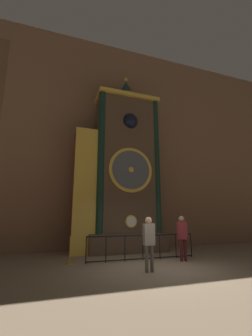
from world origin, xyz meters
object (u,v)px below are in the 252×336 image
(visitor_far, at_px, (182,233))
(stanchion_post, at_px, (70,255))
(clock_tower, at_px, (120,171))
(visitor_near, at_px, (149,238))

(visitor_far, distance_m, stanchion_post, 4.30)
(clock_tower, bearing_deg, stanchion_post, -139.44)
(clock_tower, distance_m, visitor_near, 5.12)
(visitor_far, height_order, stanchion_post, visitor_far)
(clock_tower, xyz_separation_m, stanchion_post, (-2.55, -2.18, -3.67))
(visitor_far, relative_size, stanchion_post, 1.71)
(clock_tower, relative_size, visitor_near, 5.78)
(visitor_far, bearing_deg, stanchion_post, 173.16)
(visitor_near, distance_m, visitor_far, 2.27)
(visitor_far, bearing_deg, clock_tower, 122.55)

